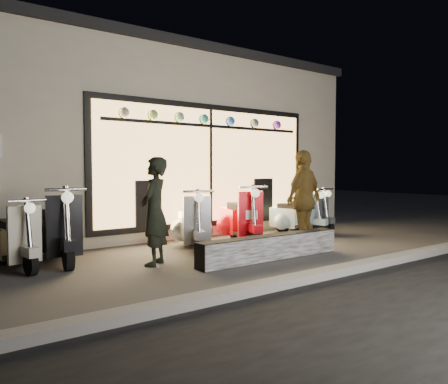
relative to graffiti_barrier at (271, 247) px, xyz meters
The scene contains 12 objects.
ground 0.71m from the graffiti_barrier, 108.50° to the left, with size 40.00×40.00×0.00m, color #383533.
kerb 1.37m from the graffiti_barrier, 99.15° to the right, with size 40.00×0.25×0.12m, color slate.
shop_building 5.95m from the graffiti_barrier, 92.17° to the left, with size 10.20×6.23×4.20m.
graffiti_barrier is the anchor object (origin of this frame).
scooter_silver 1.73m from the graffiti_barrier, 105.56° to the left, with size 0.87×1.46×1.07m.
scooter_red 1.84m from the graffiti_barrier, 67.77° to the left, with size 0.81×1.55×1.11m.
scooter_black 3.46m from the graffiti_barrier, 145.30° to the left, with size 0.59×1.61×1.15m.
scooter_cream 3.99m from the graffiti_barrier, 152.12° to the left, with size 0.59×1.43×1.01m.
scooter_blue 2.97m from the graffiti_barrier, 38.34° to the left, with size 0.66×1.37×0.98m.
scooter_grey 3.47m from the graffiti_barrier, 34.51° to the left, with size 0.45×1.39×1.00m.
man 1.97m from the graffiti_barrier, 156.52° to the left, with size 0.60×0.40×1.66m, color black.
woman 1.37m from the graffiti_barrier, 16.77° to the left, with size 1.07×0.44×1.82m, color brown.
Camera 1 is at (-4.56, -5.89, 1.47)m, focal length 35.00 mm.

